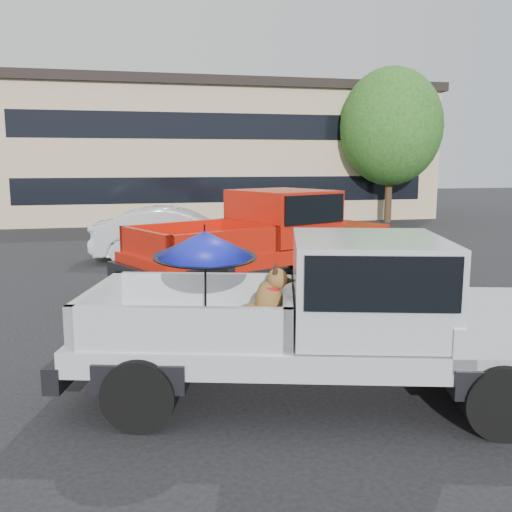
% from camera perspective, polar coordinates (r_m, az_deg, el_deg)
% --- Properties ---
extents(ground, '(90.00, 90.00, 0.00)m').
position_cam_1_polar(ground, '(8.45, 4.88, -9.29)').
color(ground, black).
rests_on(ground, ground).
extents(stripe_left, '(0.12, 5.00, 0.01)m').
position_cam_1_polar(stripe_left, '(10.00, -15.53, -6.61)').
color(stripe_left, silver).
rests_on(stripe_left, ground).
extents(stripe_right, '(0.12, 5.00, 0.01)m').
position_cam_1_polar(stripe_right, '(11.39, 16.32, -4.70)').
color(stripe_right, silver).
rests_on(stripe_right, ground).
extents(motel_building, '(20.40, 8.40, 6.30)m').
position_cam_1_polar(motel_building, '(28.95, -4.05, 10.40)').
color(motel_building, tan).
rests_on(motel_building, ground).
extents(tree_right, '(4.46, 4.46, 6.78)m').
position_cam_1_polar(tree_right, '(26.30, 13.34, 12.46)').
color(tree_right, '#332114').
rests_on(tree_right, ground).
extents(tree_back, '(4.68, 4.68, 7.11)m').
position_cam_1_polar(tree_back, '(32.77, 2.18, 12.41)').
color(tree_back, '#332114').
rests_on(tree_back, ground).
extents(silver_pickup, '(6.01, 3.41, 2.06)m').
position_cam_1_polar(silver_pickup, '(6.57, 9.04, -5.29)').
color(silver_pickup, black).
rests_on(silver_pickup, ground).
extents(red_pickup, '(6.63, 4.63, 2.08)m').
position_cam_1_polar(red_pickup, '(12.82, 2.04, 2.38)').
color(red_pickup, black).
rests_on(red_pickup, ground).
extents(silver_sedan, '(4.67, 2.23, 1.48)m').
position_cam_1_polar(silver_sedan, '(15.79, -7.98, 2.18)').
color(silver_sedan, '#B2B5BA').
rests_on(silver_sedan, ground).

